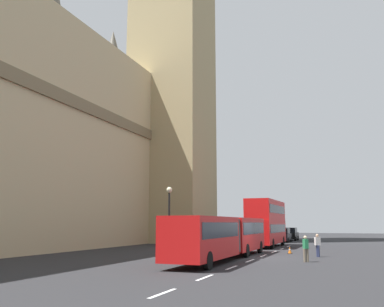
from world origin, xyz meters
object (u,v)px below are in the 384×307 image
object	(u,v)px
traffic_cone_west	(290,250)
pedestrian_near_cones	(306,248)
traffic_cone_middle	(307,246)
street_lamp	(169,216)
articulated_bus	(224,234)
double_decker_bus	(267,221)
sedan_lead	(283,235)
sedan_trailing	(291,234)
pedestrian_by_kerb	(318,245)

from	to	relation	value
traffic_cone_west	pedestrian_near_cones	bearing A→B (deg)	-164.16
traffic_cone_west	traffic_cone_middle	world-z (taller)	same
street_lamp	articulated_bus	bearing A→B (deg)	-97.04
traffic_cone_west	street_lamp	xyz separation A→B (m)	(-6.40, 8.12, 2.77)
street_lamp	double_decker_bus	bearing A→B (deg)	-16.11
traffic_cone_west	pedestrian_near_cones	size ratio (longest dim) A/B	0.34
traffic_cone_west	articulated_bus	bearing A→B (deg)	152.52
sedan_lead	sedan_trailing	bearing A→B (deg)	-2.94
double_decker_bus	traffic_cone_west	distance (m)	10.17
sedan_trailing	pedestrian_by_kerb	size ratio (longest dim) A/B	2.60
traffic_cone_middle	articulated_bus	bearing A→B (deg)	163.57
sedan_lead	pedestrian_near_cones	bearing A→B (deg)	-168.44
sedan_trailing	pedestrian_near_cones	world-z (taller)	sedan_trailing
sedan_trailing	articulated_bus	bearing A→B (deg)	179.67
articulated_bus	pedestrian_by_kerb	size ratio (longest dim) A/B	9.86
sedan_trailing	sedan_lead	bearing A→B (deg)	177.06
sedan_lead	pedestrian_by_kerb	size ratio (longest dim) A/B	2.60
double_decker_bus	sedan_trailing	xyz separation A→B (m)	(17.21, -0.19, -1.80)
traffic_cone_west	sedan_trailing	bearing A→B (deg)	7.39
articulated_bus	double_decker_bus	xyz separation A→B (m)	(16.15, 0.00, 0.96)
traffic_cone_middle	pedestrian_by_kerb	size ratio (longest dim) A/B	0.34
traffic_cone_middle	street_lamp	world-z (taller)	street_lamp
traffic_cone_west	pedestrian_by_kerb	xyz separation A→B (m)	(-2.58, -2.44, 0.63)
traffic_cone_middle	pedestrian_near_cones	world-z (taller)	pedestrian_near_cones
articulated_bus	street_lamp	size ratio (longest dim) A/B	3.16
sedan_trailing	traffic_cone_middle	distance (m)	19.27
pedestrian_near_cones	pedestrian_by_kerb	xyz separation A→B (m)	(4.50, -0.43, 0.00)
traffic_cone_middle	traffic_cone_west	bearing A→B (deg)	174.96
sedan_lead	sedan_trailing	xyz separation A→B (m)	(5.52, -0.28, 0.00)
double_decker_bus	pedestrian_by_kerb	size ratio (longest dim) A/B	6.18
pedestrian_near_cones	pedestrian_by_kerb	size ratio (longest dim) A/B	1.00
sedan_lead	articulated_bus	bearing A→B (deg)	-179.81
pedestrian_near_cones	pedestrian_by_kerb	world-z (taller)	same
pedestrian_by_kerb	sedan_lead	bearing A→B (deg)	14.68
double_decker_bus	pedestrian_near_cones	xyz separation A→B (m)	(-16.27, -5.63, -1.80)
double_decker_bus	sedan_trailing	bearing A→B (deg)	-0.65
traffic_cone_middle	street_lamp	bearing A→B (deg)	147.83
sedan_lead	pedestrian_by_kerb	distance (m)	24.25
street_lamp	pedestrian_by_kerb	distance (m)	11.43
double_decker_bus	sedan_trailing	size ratio (longest dim) A/B	2.37
pedestrian_near_cones	sedan_trailing	bearing A→B (deg)	9.22
traffic_cone_west	pedestrian_near_cones	xyz separation A→B (m)	(-7.08, -2.01, 0.63)
pedestrian_near_cones	double_decker_bus	bearing A→B (deg)	19.08
articulated_bus	street_lamp	xyz separation A→B (m)	(0.56, 4.51, 1.31)
sedan_lead	pedestrian_near_cones	distance (m)	28.54
street_lamp	pedestrian_near_cones	size ratio (longest dim) A/B	3.12
sedan_trailing	pedestrian_near_cones	distance (m)	33.92
articulated_bus	traffic_cone_middle	distance (m)	15.22
traffic_cone_west	street_lamp	world-z (taller)	street_lamp
articulated_bus	pedestrian_by_kerb	xyz separation A→B (m)	(4.38, -6.05, -0.83)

